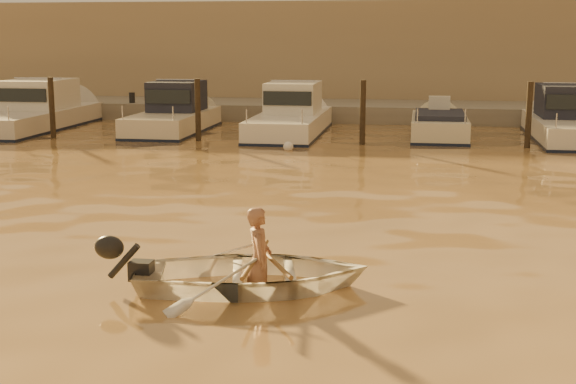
% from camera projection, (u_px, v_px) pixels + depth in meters
% --- Properties ---
extents(ground_plane, '(160.00, 160.00, 0.00)m').
position_uv_depth(ground_plane, '(308.00, 270.00, 11.71)').
color(ground_plane, olive).
rests_on(ground_plane, ground).
extents(dinghy, '(3.58, 2.89, 0.65)m').
position_uv_depth(dinghy, '(252.00, 274.00, 10.82)').
color(dinghy, white).
rests_on(dinghy, ground_plane).
extents(person, '(0.45, 0.58, 1.42)m').
position_uv_depth(person, '(259.00, 259.00, 10.79)').
color(person, '#9B664D').
rests_on(person, dinghy).
extents(outboard_motor, '(0.97, 0.59, 0.70)m').
position_uv_depth(outboard_motor, '(140.00, 270.00, 10.72)').
color(outboard_motor, black).
rests_on(outboard_motor, dinghy).
extents(oar_port, '(0.93, 1.94, 0.13)m').
position_uv_depth(oar_port, '(270.00, 258.00, 10.79)').
color(oar_port, brown).
rests_on(oar_port, dinghy).
extents(oar_starboard, '(0.16, 2.10, 0.13)m').
position_uv_depth(oar_starboard, '(256.00, 258.00, 10.78)').
color(oar_starboard, brown).
rests_on(oar_starboard, dinghy).
extents(moored_boat_0, '(2.57, 8.06, 1.75)m').
position_uv_depth(moored_boat_0, '(30.00, 112.00, 29.06)').
color(moored_boat_0, beige).
rests_on(moored_boat_0, ground_plane).
extents(moored_boat_1, '(2.11, 6.33, 1.75)m').
position_uv_depth(moored_boat_1, '(173.00, 114.00, 28.20)').
color(moored_boat_1, beige).
rests_on(moored_boat_1, ground_plane).
extents(moored_boat_2, '(2.16, 7.27, 1.75)m').
position_uv_depth(moored_boat_2, '(290.00, 116.00, 27.54)').
color(moored_boat_2, white).
rests_on(moored_boat_2, ground_plane).
extents(moored_boat_3, '(1.80, 5.31, 0.95)m').
position_uv_depth(moored_boat_3, '(439.00, 130.00, 26.81)').
color(moored_boat_3, beige).
rests_on(moored_boat_3, ground_plane).
extents(moored_boat_4, '(2.32, 7.13, 1.75)m').
position_uv_depth(moored_boat_4, '(570.00, 121.00, 26.07)').
color(moored_boat_4, silver).
rests_on(moored_boat_4, ground_plane).
extents(piling_0, '(0.18, 0.18, 2.20)m').
position_uv_depth(piling_0, '(52.00, 111.00, 26.57)').
color(piling_0, '#2D2319').
rests_on(piling_0, ground_plane).
extents(piling_1, '(0.18, 0.18, 2.20)m').
position_uv_depth(piling_1, '(198.00, 113.00, 25.78)').
color(piling_1, '#2D2319').
rests_on(piling_1, ground_plane).
extents(piling_2, '(0.18, 0.18, 2.20)m').
position_uv_depth(piling_2, '(363.00, 116.00, 24.93)').
color(piling_2, '#2D2319').
rests_on(piling_2, ground_plane).
extents(piling_3, '(0.18, 0.18, 2.20)m').
position_uv_depth(piling_3, '(529.00, 118.00, 24.14)').
color(piling_3, '#2D2319').
rests_on(piling_3, ground_plane).
extents(fender_a, '(0.30, 0.30, 0.30)m').
position_uv_depth(fender_a, '(16.00, 135.00, 26.65)').
color(fender_a, silver).
rests_on(fender_a, ground_plane).
extents(fender_b, '(0.30, 0.30, 0.30)m').
position_uv_depth(fender_b, '(158.00, 137.00, 25.99)').
color(fender_b, '#CD5A18').
rests_on(fender_b, ground_plane).
extents(fender_c, '(0.30, 0.30, 0.30)m').
position_uv_depth(fender_c, '(288.00, 147.00, 23.87)').
color(fender_c, white).
rests_on(fender_c, ground_plane).
extents(fender_d, '(0.30, 0.30, 0.30)m').
position_uv_depth(fender_d, '(454.00, 142.00, 24.95)').
color(fender_d, orange).
rests_on(fender_d, ground_plane).
extents(quay, '(52.00, 4.00, 1.00)m').
position_uv_depth(quay, '(381.00, 116.00, 32.50)').
color(quay, gray).
rests_on(quay, ground_plane).
extents(waterfront_building, '(46.00, 7.00, 4.80)m').
position_uv_depth(waterfront_building, '(388.00, 56.00, 37.39)').
color(waterfront_building, '#9E8466').
rests_on(waterfront_building, quay).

